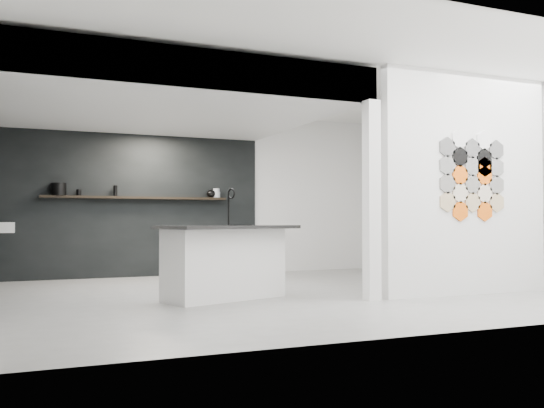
{
  "coord_description": "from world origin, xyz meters",
  "views": [
    {
      "loc": [
        -3.05,
        -7.08,
        0.95
      ],
      "look_at": [
        0.1,
        0.3,
        1.15
      ],
      "focal_mm": 40.0,
      "sensor_mm": 36.0,
      "label": 1
    }
  ],
  "objects": [
    {
      "name": "floor",
      "position": [
        0.0,
        0.0,
        -0.01
      ],
      "size": [
        7.0,
        6.0,
        0.01
      ],
      "primitive_type": "cube",
      "color": "slate"
    },
    {
      "name": "partition_panel",
      "position": [
        2.23,
        -1.0,
        1.4
      ],
      "size": [
        2.45,
        0.15,
        2.8
      ],
      "primitive_type": "cube",
      "color": "silver",
      "rests_on": "floor"
    },
    {
      "name": "bay_clad_back",
      "position": [
        -1.3,
        2.97,
        1.18
      ],
      "size": [
        4.4,
        0.04,
        2.35
      ],
      "primitive_type": "cube",
      "color": "black",
      "rests_on": "floor"
    },
    {
      "name": "bulkhead",
      "position": [
        -1.3,
        1.0,
        2.55
      ],
      "size": [
        4.4,
        4.0,
        0.4
      ],
      "primitive_type": "cube",
      "color": "silver",
      "rests_on": "corner_column"
    },
    {
      "name": "corner_column",
      "position": [
        0.82,
        -1.0,
        1.18
      ],
      "size": [
        0.16,
        0.16,
        2.35
      ],
      "primitive_type": "cube",
      "color": "silver",
      "rests_on": "floor"
    },
    {
      "name": "fascia_beam",
      "position": [
        -1.3,
        -0.92,
        2.55
      ],
      "size": [
        4.4,
        0.16,
        0.4
      ],
      "primitive_type": "cube",
      "color": "silver",
      "rests_on": "corner_column"
    },
    {
      "name": "display_shelf",
      "position": [
        -1.2,
        2.87,
        1.3
      ],
      "size": [
        3.0,
        0.15,
        0.04
      ],
      "primitive_type": "cube",
      "color": "black",
      "rests_on": "bay_clad_back"
    },
    {
      "name": "kitchen_island",
      "position": [
        -0.74,
        -0.26,
        0.45
      ],
      "size": [
        1.8,
        1.21,
        1.33
      ],
      "rotation": [
        0.0,
        0.0,
        0.32
      ],
      "color": "silver",
      "rests_on": "floor"
    },
    {
      "name": "stockpot",
      "position": [
        -2.42,
        2.87,
        1.42
      ],
      "size": [
        0.25,
        0.25,
        0.19
      ],
      "primitive_type": "cylinder",
      "rotation": [
        0.0,
        0.0,
        -0.07
      ],
      "color": "black",
      "rests_on": "display_shelf"
    },
    {
      "name": "kettle",
      "position": [
        0.06,
        2.87,
        1.39
      ],
      "size": [
        0.17,
        0.17,
        0.13
      ],
      "primitive_type": "ellipsoid",
      "rotation": [
        0.0,
        0.0,
        -0.06
      ],
      "color": "black",
      "rests_on": "display_shelf"
    },
    {
      "name": "glass_bowl",
      "position": [
        0.15,
        2.87,
        1.37
      ],
      "size": [
        0.18,
        0.18,
        0.1
      ],
      "primitive_type": "cylinder",
      "rotation": [
        0.0,
        0.0,
        0.43
      ],
      "color": "gray",
      "rests_on": "display_shelf"
    },
    {
      "name": "glass_vase",
      "position": [
        0.15,
        2.87,
        1.4
      ],
      "size": [
        0.13,
        0.13,
        0.16
      ],
      "primitive_type": "cylinder",
      "rotation": [
        0.0,
        0.0,
        0.21
      ],
      "color": "gray",
      "rests_on": "display_shelf"
    },
    {
      "name": "bottle_dark",
      "position": [
        -1.55,
        2.87,
        1.41
      ],
      "size": [
        0.08,
        0.08,
        0.17
      ],
      "primitive_type": "cylinder",
      "rotation": [
        0.0,
        0.0,
        -0.19
      ],
      "color": "black",
      "rests_on": "display_shelf"
    },
    {
      "name": "utensil_cup",
      "position": [
        -2.12,
        2.87,
        1.37
      ],
      "size": [
        0.1,
        0.1,
        0.1
      ],
      "primitive_type": "cylinder",
      "rotation": [
        0.0,
        0.0,
        0.39
      ],
      "color": "black",
      "rests_on": "display_shelf"
    },
    {
      "name": "hex_tile_cluster",
      "position": [
        2.26,
        -1.09,
        1.5
      ],
      "size": [
        1.04,
        0.02,
        1.16
      ],
      "color": "tan",
      "rests_on": "partition_panel"
    }
  ]
}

